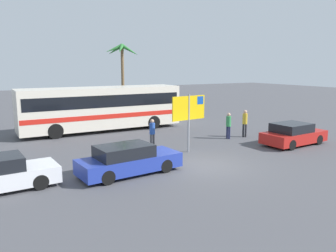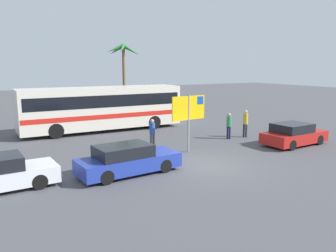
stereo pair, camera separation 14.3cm
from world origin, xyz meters
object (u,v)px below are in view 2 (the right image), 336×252
(ferry_sign, at_px, (189,110))
(pedestrian_crossing_lot, at_px, (245,121))
(car_blue, at_px, (128,160))
(pedestrian_near_sign, at_px, (229,124))
(car_red, at_px, (294,135))
(bus_front_coach, at_px, (102,106))
(pedestrian_by_bus, at_px, (152,131))

(ferry_sign, height_order, pedestrian_crossing_lot, ferry_sign)
(ferry_sign, distance_m, car_blue, 5.14)
(pedestrian_near_sign, bearing_deg, car_blue, -166.99)
(pedestrian_crossing_lot, xyz_separation_m, pedestrian_near_sign, (-1.31, 0.10, -0.08))
(pedestrian_near_sign, bearing_deg, ferry_sign, -168.16)
(car_red, bearing_deg, ferry_sign, 162.20)
(pedestrian_near_sign, bearing_deg, pedestrian_crossing_lot, -13.92)
(bus_front_coach, relative_size, car_blue, 2.49)
(bus_front_coach, distance_m, car_blue, 10.67)
(bus_front_coach, relative_size, car_red, 2.76)
(ferry_sign, relative_size, car_red, 0.76)
(pedestrian_by_bus, height_order, pedestrian_near_sign, pedestrian_near_sign)
(bus_front_coach, xyz_separation_m, pedestrian_by_bus, (0.75, -6.58, -0.79))
(ferry_sign, bearing_deg, bus_front_coach, 97.47)
(bus_front_coach, distance_m, ferry_sign, 8.67)
(car_red, height_order, pedestrian_by_bus, pedestrian_by_bus)
(ferry_sign, distance_m, pedestrian_by_bus, 2.62)
(bus_front_coach, bearing_deg, pedestrian_near_sign, -47.61)
(car_red, distance_m, pedestrian_crossing_lot, 3.34)
(bus_front_coach, bearing_deg, ferry_sign, -76.03)
(car_blue, xyz_separation_m, pedestrian_near_sign, (8.55, 3.56, 0.37))
(pedestrian_crossing_lot, bearing_deg, pedestrian_by_bus, 157.31)
(ferry_sign, distance_m, pedestrian_crossing_lot, 5.75)
(pedestrian_crossing_lot, bearing_deg, pedestrian_near_sign, 155.59)
(bus_front_coach, xyz_separation_m, pedestrian_crossing_lot, (7.50, -6.88, -0.71))
(pedestrian_by_bus, bearing_deg, ferry_sign, -150.57)
(car_red, relative_size, car_blue, 0.90)
(bus_front_coach, distance_m, car_red, 13.19)
(bus_front_coach, bearing_deg, car_red, -49.88)
(pedestrian_by_bus, height_order, pedestrian_crossing_lot, pedestrian_crossing_lot)
(car_blue, relative_size, pedestrian_near_sign, 2.73)
(ferry_sign, relative_size, pedestrian_crossing_lot, 1.76)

